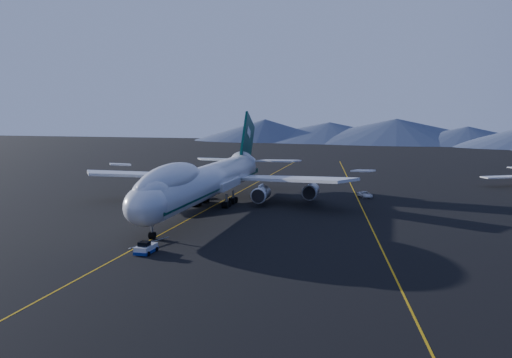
# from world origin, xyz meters

# --- Properties ---
(ground) EXTENTS (500.00, 500.00, 0.00)m
(ground) POSITION_xyz_m (0.00, 0.00, 0.00)
(ground) COLOR black
(ground) RESTS_ON ground
(taxiway_line_main) EXTENTS (0.25, 220.00, 0.01)m
(taxiway_line_main) POSITION_xyz_m (0.00, 0.00, 0.01)
(taxiway_line_main) COLOR #C48F0B
(taxiway_line_main) RESTS_ON ground
(taxiway_line_side) EXTENTS (28.08, 198.09, 0.01)m
(taxiway_line_side) POSITION_xyz_m (30.00, 10.00, 0.01)
(taxiway_line_side) COLOR #C48F0B
(taxiway_line_side) RESTS_ON ground
(boeing_747) EXTENTS (59.62, 72.43, 19.37)m
(boeing_747) POSITION_xyz_m (0.00, 0.03, 5.81)
(boeing_747) COLOR silver
(boeing_747) RESTS_ON ground
(pushback_tug) EXTENTS (2.39, 4.06, 1.75)m
(pushback_tug) POSITION_xyz_m (2.70, -34.72, 0.55)
(pushback_tug) COLOR silver
(pushback_tug) RESTS_ON ground
(service_van) EXTENTS (3.98, 5.20, 1.31)m
(service_van) POSITION_xyz_m (30.00, 23.16, 0.66)
(service_van) COLOR white
(service_van) RESTS_ON ground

